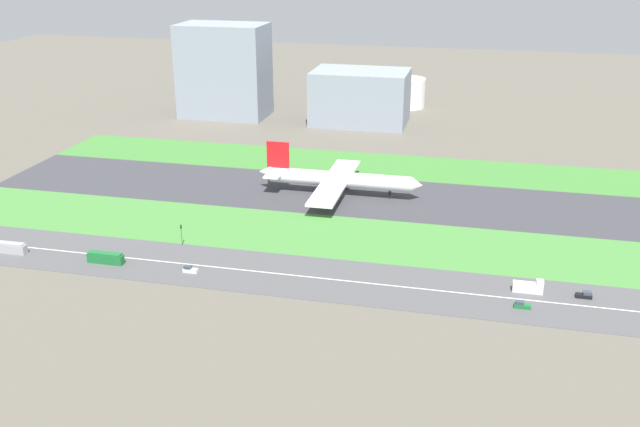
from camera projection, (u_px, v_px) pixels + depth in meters
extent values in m
plane|color=#5B564C|center=(342.00, 195.00, 279.39)|extent=(800.00, 800.00, 0.00)
cube|color=#38383D|center=(342.00, 195.00, 279.37)|extent=(280.00, 46.00, 0.10)
cube|color=#3D7A33|center=(361.00, 164.00, 316.54)|extent=(280.00, 36.00, 0.10)
cube|color=#427F38|center=(318.00, 235.00, 242.21)|extent=(280.00, 36.00, 0.10)
cube|color=#4C4C4F|center=(293.00, 275.00, 213.21)|extent=(280.00, 28.00, 0.10)
cube|color=silver|center=(293.00, 275.00, 213.19)|extent=(266.00, 0.50, 0.01)
cylinder|color=white|center=(340.00, 179.00, 277.28)|extent=(56.00, 6.00, 6.00)
cone|color=white|center=(417.00, 185.00, 270.89)|extent=(4.00, 5.70, 5.70)
cone|color=white|center=(265.00, 172.00, 283.48)|extent=(5.00, 5.40, 5.40)
cube|color=red|center=(278.00, 155.00, 279.69)|extent=(9.00, 0.80, 11.00)
cube|color=white|center=(276.00, 172.00, 282.45)|extent=(6.00, 16.00, 0.60)
cube|color=white|center=(343.00, 170.00, 291.74)|extent=(10.00, 26.00, 1.00)
cylinder|color=gray|center=(342.00, 180.00, 286.89)|extent=(5.00, 3.20, 3.20)
cube|color=white|center=(327.00, 195.00, 264.55)|extent=(10.00, 26.00, 1.00)
cylinder|color=gray|center=(333.00, 195.00, 270.58)|extent=(5.00, 3.20, 3.20)
cylinder|color=black|center=(390.00, 194.00, 274.79)|extent=(1.00, 1.00, 3.20)
cylinder|color=black|center=(332.00, 187.00, 282.98)|extent=(1.00, 1.00, 3.20)
cylinder|color=black|center=(328.00, 193.00, 276.64)|extent=(1.00, 1.00, 3.20)
cube|color=#99999E|center=(10.00, 248.00, 227.84)|extent=(11.60, 2.50, 3.00)
cube|color=#99999E|center=(8.00, 243.00, 227.22)|extent=(10.80, 2.30, 0.50)
cube|color=#19662D|center=(106.00, 259.00, 220.64)|extent=(11.60, 2.50, 3.00)
cube|color=#19662D|center=(105.00, 253.00, 220.02)|extent=(10.80, 2.30, 0.50)
cube|color=silver|center=(528.00, 287.00, 202.77)|extent=(8.40, 2.50, 2.80)
cube|color=silver|center=(540.00, 282.00, 201.36)|extent=(2.00, 2.30, 1.20)
cube|color=#19662D|center=(522.00, 306.00, 194.37)|extent=(4.40, 1.80, 1.10)
cube|color=#333D4C|center=(520.00, 302.00, 194.18)|extent=(2.20, 1.66, 0.90)
cube|color=black|center=(584.00, 296.00, 199.83)|extent=(4.40, 1.80, 1.10)
cube|color=#333D4C|center=(587.00, 293.00, 199.29)|extent=(2.20, 1.66, 0.90)
cube|color=silver|center=(191.00, 270.00, 215.01)|extent=(4.40, 1.80, 1.10)
cube|color=#333D4C|center=(188.00, 267.00, 214.81)|extent=(2.20, 1.66, 0.90)
cylinder|color=#4C4C51|center=(182.00, 237.00, 232.67)|extent=(0.24, 0.24, 6.00)
cube|color=black|center=(181.00, 227.00, 231.35)|extent=(0.36, 0.36, 1.20)
sphere|color=#19D826|center=(181.00, 226.00, 231.06)|extent=(0.24, 0.24, 0.24)
cube|color=gray|center=(224.00, 71.00, 392.69)|extent=(47.09, 29.20, 50.38)
cube|color=gray|center=(360.00, 97.00, 380.45)|extent=(50.30, 33.47, 28.34)
cylinder|color=silver|center=(362.00, 94.00, 425.61)|extent=(18.27, 18.27, 12.16)
cylinder|color=silver|center=(404.00, 93.00, 419.42)|extent=(24.18, 24.18, 16.75)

